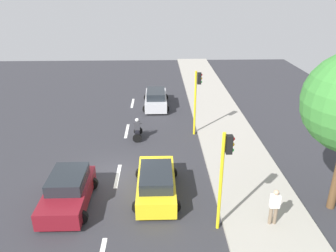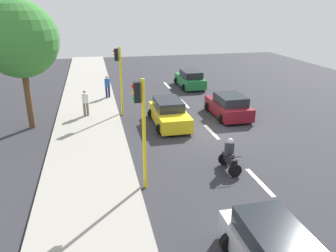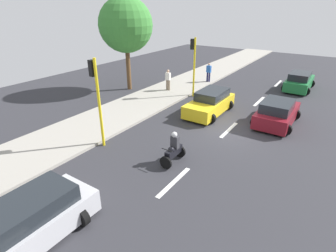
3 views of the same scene
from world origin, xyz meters
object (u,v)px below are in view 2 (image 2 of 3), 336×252
object	(u,v)px
car_yellow_cab	(169,113)
pedestrian_by_tree	(107,86)
motorcycle	(230,157)
traffic_light_corner	(119,72)
car_green	(190,79)
traffic_light_midblock	(141,120)
street_tree_south	(20,39)
car_maroon	(229,106)
pedestrian_near_signal	(85,102)

from	to	relation	value
car_yellow_cab	pedestrian_by_tree	distance (m)	7.50
motorcycle	traffic_light_corner	world-z (taller)	traffic_light_corner
car_green	pedestrian_by_tree	distance (m)	7.71
traffic_light_corner	traffic_light_midblock	size ratio (longest dim) A/B	1.00
traffic_light_corner	street_tree_south	distance (m)	6.03
traffic_light_corner	traffic_light_midblock	world-z (taller)	same
traffic_light_midblock	car_maroon	bearing A→B (deg)	-131.41
pedestrian_near_signal	pedestrian_by_tree	world-z (taller)	same
traffic_light_corner	pedestrian_near_signal	bearing A→B (deg)	1.08
pedestrian_by_tree	traffic_light_corner	bearing A→B (deg)	98.53
car_green	traffic_light_corner	size ratio (longest dim) A/B	0.92
motorcycle	pedestrian_near_signal	bearing A→B (deg)	-55.12
pedestrian_near_signal	traffic_light_corner	xyz separation A→B (m)	(-2.26, -0.04, 1.87)
car_yellow_cab	motorcycle	world-z (taller)	motorcycle
car_yellow_cab	pedestrian_near_signal	size ratio (longest dim) A/B	2.58
car_maroon	motorcycle	size ratio (longest dim) A/B	2.62
pedestrian_near_signal	pedestrian_by_tree	xyz separation A→B (m)	(-1.63, -4.26, 0.00)
car_green	pedestrian_near_signal	bearing A→B (deg)	36.47
pedestrian_by_tree	traffic_light_midblock	xyz separation A→B (m)	(-0.63, 13.87, 1.87)
car_maroon	street_tree_south	distance (m)	13.12
motorcycle	traffic_light_midblock	xyz separation A→B (m)	(4.00, 0.63, 2.29)
pedestrian_near_signal	traffic_light_corner	world-z (taller)	traffic_light_corner
car_yellow_cab	traffic_light_corner	size ratio (longest dim) A/B	0.97
traffic_light_corner	street_tree_south	xyz separation A→B (m)	(5.45, 1.25, 2.25)
car_green	pedestrian_by_tree	xyz separation A→B (m)	(7.33, 2.37, 0.35)
street_tree_south	pedestrian_by_tree	bearing A→B (deg)	-131.43
traffic_light_corner	traffic_light_midblock	bearing A→B (deg)	90.00
car_maroon	traffic_light_midblock	xyz separation A→B (m)	(6.86, 7.78, 2.22)
pedestrian_near_signal	car_maroon	bearing A→B (deg)	168.65
car_maroon	pedestrian_near_signal	size ratio (longest dim) A/B	2.37
car_green	car_yellow_cab	world-z (taller)	same
motorcycle	traffic_light_corner	xyz separation A→B (m)	(4.00, -9.02, 2.29)
car_maroon	street_tree_south	world-z (taller)	street_tree_south
car_yellow_cab	pedestrian_by_tree	bearing A→B (deg)	-63.42
car_green	car_yellow_cab	xyz separation A→B (m)	(3.98, 9.07, 0.00)
car_green	traffic_light_midblock	world-z (taller)	traffic_light_midblock
motorcycle	pedestrian_near_signal	size ratio (longest dim) A/B	0.91
pedestrian_by_tree	motorcycle	bearing A→B (deg)	109.27
car_green	traffic_light_midblock	distance (m)	17.71
car_green	pedestrian_by_tree	bearing A→B (deg)	17.90
motorcycle	pedestrian_by_tree	distance (m)	14.03
car_green	traffic_light_corner	bearing A→B (deg)	44.50
car_green	pedestrian_near_signal	distance (m)	11.15
car_maroon	traffic_light_midblock	size ratio (longest dim) A/B	0.89
car_green	car_yellow_cab	distance (m)	9.91
motorcycle	pedestrian_by_tree	xyz separation A→B (m)	(4.63, -13.24, 0.42)
pedestrian_near_signal	street_tree_south	world-z (taller)	street_tree_south
traffic_light_midblock	motorcycle	bearing A→B (deg)	-170.99
car_green	street_tree_south	bearing A→B (deg)	32.79
pedestrian_near_signal	traffic_light_corner	distance (m)	2.94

